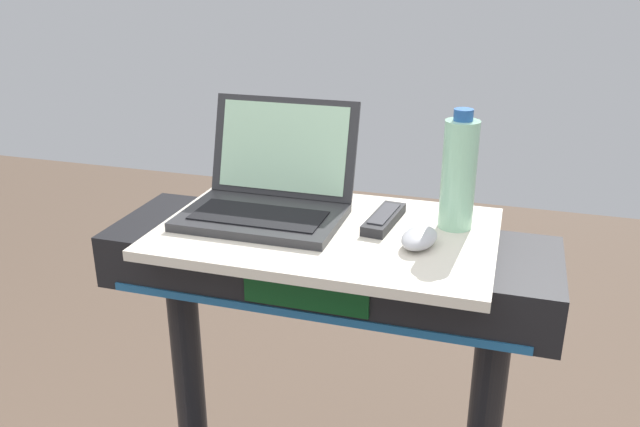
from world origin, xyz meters
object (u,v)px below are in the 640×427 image
object	(u,v)px
water_bottle	(459,173)
computer_mouse	(419,238)
tv_remote	(384,219)
laptop	(269,193)

from	to	relation	value
water_bottle	computer_mouse	bearing A→B (deg)	-114.43
computer_mouse	tv_remote	world-z (taller)	computer_mouse
laptop	tv_remote	xyz separation A→B (m)	(0.24, 0.02, -0.04)
laptop	tv_remote	distance (m)	0.24
tv_remote	computer_mouse	bearing A→B (deg)	-46.61
computer_mouse	water_bottle	bearing A→B (deg)	77.93
computer_mouse	tv_remote	xyz separation A→B (m)	(-0.09, 0.09, -0.01)
water_bottle	tv_remote	distance (m)	0.17
computer_mouse	tv_remote	bearing A→B (deg)	145.75
laptop	computer_mouse	world-z (taller)	laptop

